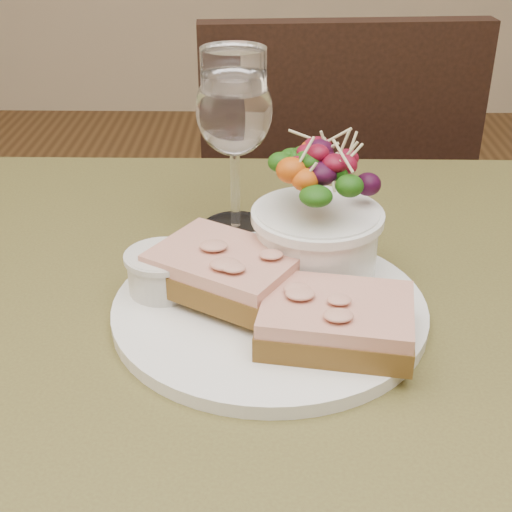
{
  "coord_description": "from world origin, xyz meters",
  "views": [
    {
      "loc": [
        -0.01,
        -0.48,
        1.09
      ],
      "look_at": [
        -0.02,
        0.03,
        0.81
      ],
      "focal_mm": 50.0,
      "sensor_mm": 36.0,
      "label": 1
    }
  ],
  "objects_px": {
    "sandwich_back": "(226,270)",
    "chair_far": "(314,316)",
    "sandwich_front": "(337,320)",
    "salad_bowl": "(318,213)",
    "cafe_table": "(273,428)",
    "ramekin": "(163,270)",
    "dinner_plate": "(269,308)",
    "wine_glass": "(234,116)"
  },
  "relations": [
    {
      "from": "sandwich_back",
      "to": "chair_far",
      "type": "bearing_deg",
      "value": 110.03
    },
    {
      "from": "sandwich_front",
      "to": "salad_bowl",
      "type": "height_order",
      "value": "salad_bowl"
    },
    {
      "from": "chair_far",
      "to": "sandwich_front",
      "type": "relative_size",
      "value": 6.9
    },
    {
      "from": "cafe_table",
      "to": "sandwich_front",
      "type": "height_order",
      "value": "sandwich_front"
    },
    {
      "from": "sandwich_front",
      "to": "sandwich_back",
      "type": "xyz_separation_m",
      "value": [
        -0.09,
        0.06,
        0.01
      ]
    },
    {
      "from": "sandwich_back",
      "to": "ramekin",
      "type": "relative_size",
      "value": 2.48
    },
    {
      "from": "cafe_table",
      "to": "chair_far",
      "type": "relative_size",
      "value": 0.89
    },
    {
      "from": "dinner_plate",
      "to": "salad_bowl",
      "type": "xyz_separation_m",
      "value": [
        0.04,
        0.05,
        0.07
      ]
    },
    {
      "from": "sandwich_front",
      "to": "wine_glass",
      "type": "height_order",
      "value": "wine_glass"
    },
    {
      "from": "chair_far",
      "to": "sandwich_front",
      "type": "xyz_separation_m",
      "value": [
        -0.04,
        -0.73,
        0.48
      ]
    },
    {
      "from": "ramekin",
      "to": "wine_glass",
      "type": "xyz_separation_m",
      "value": [
        0.06,
        0.14,
        0.09
      ]
    },
    {
      "from": "chair_far",
      "to": "sandwich_back",
      "type": "xyz_separation_m",
      "value": [
        -0.13,
        -0.67,
        0.49
      ]
    },
    {
      "from": "sandwich_back",
      "to": "salad_bowl",
      "type": "height_order",
      "value": "salad_bowl"
    },
    {
      "from": "chair_far",
      "to": "wine_glass",
      "type": "height_order",
      "value": "wine_glass"
    },
    {
      "from": "cafe_table",
      "to": "dinner_plate",
      "type": "relative_size",
      "value": 2.99
    },
    {
      "from": "dinner_plate",
      "to": "wine_glass",
      "type": "relative_size",
      "value": 1.53
    },
    {
      "from": "sandwich_front",
      "to": "wine_glass",
      "type": "relative_size",
      "value": 0.75
    },
    {
      "from": "dinner_plate",
      "to": "sandwich_back",
      "type": "relative_size",
      "value": 1.8
    },
    {
      "from": "chair_far",
      "to": "ramekin",
      "type": "distance_m",
      "value": 0.84
    },
    {
      "from": "dinner_plate",
      "to": "sandwich_back",
      "type": "height_order",
      "value": "sandwich_back"
    },
    {
      "from": "dinner_plate",
      "to": "sandwich_back",
      "type": "distance_m",
      "value": 0.05
    },
    {
      "from": "ramekin",
      "to": "salad_bowl",
      "type": "xyz_separation_m",
      "value": [
        0.13,
        0.03,
        0.04
      ]
    },
    {
      "from": "sandwich_back",
      "to": "wine_glass",
      "type": "relative_size",
      "value": 0.85
    },
    {
      "from": "cafe_table",
      "to": "dinner_plate",
      "type": "xyz_separation_m",
      "value": [
        -0.0,
        0.03,
        0.11
      ]
    },
    {
      "from": "chair_far",
      "to": "sandwich_back",
      "type": "height_order",
      "value": "chair_far"
    },
    {
      "from": "wine_glass",
      "to": "sandwich_back",
      "type": "bearing_deg",
      "value": -90.71
    },
    {
      "from": "chair_far",
      "to": "sandwich_front",
      "type": "height_order",
      "value": "chair_far"
    },
    {
      "from": "chair_far",
      "to": "dinner_plate",
      "type": "bearing_deg",
      "value": 77.53
    },
    {
      "from": "sandwich_front",
      "to": "salad_bowl",
      "type": "relative_size",
      "value": 1.03
    },
    {
      "from": "chair_far",
      "to": "wine_glass",
      "type": "relative_size",
      "value": 5.14
    },
    {
      "from": "dinner_plate",
      "to": "salad_bowl",
      "type": "height_order",
      "value": "salad_bowl"
    },
    {
      "from": "sandwich_front",
      "to": "ramekin",
      "type": "bearing_deg",
      "value": 163.44
    },
    {
      "from": "sandwich_back",
      "to": "ramekin",
      "type": "height_order",
      "value": "sandwich_back"
    },
    {
      "from": "dinner_plate",
      "to": "chair_far",
      "type": "bearing_deg",
      "value": 82.21
    },
    {
      "from": "salad_bowl",
      "to": "wine_glass",
      "type": "height_order",
      "value": "wine_glass"
    },
    {
      "from": "sandwich_back",
      "to": "cafe_table",
      "type": "bearing_deg",
      "value": -15.01
    },
    {
      "from": "cafe_table",
      "to": "dinner_plate",
      "type": "distance_m",
      "value": 0.11
    },
    {
      "from": "cafe_table",
      "to": "wine_glass",
      "type": "xyz_separation_m",
      "value": [
        -0.04,
        0.2,
        0.22
      ]
    },
    {
      "from": "sandwich_front",
      "to": "sandwich_back",
      "type": "bearing_deg",
      "value": 153.99
    },
    {
      "from": "cafe_table",
      "to": "wine_glass",
      "type": "bearing_deg",
      "value": 101.62
    },
    {
      "from": "cafe_table",
      "to": "dinner_plate",
      "type": "height_order",
      "value": "dinner_plate"
    },
    {
      "from": "wine_glass",
      "to": "chair_far",
      "type": "bearing_deg",
      "value": 75.99
    }
  ]
}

